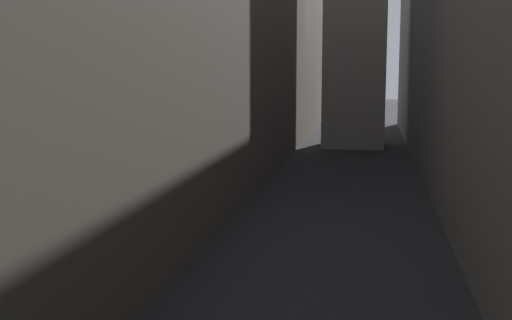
{
  "coord_description": "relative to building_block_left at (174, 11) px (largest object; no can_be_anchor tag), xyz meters",
  "views": [
    {
      "loc": [
        1.79,
        7.17,
        8.05
      ],
      "look_at": [
        0.0,
        17.36,
        6.6
      ],
      "focal_mm": 46.12,
      "sensor_mm": 36.0,
      "label": 1
    }
  ],
  "objects": [
    {
      "name": "building_block_left",
      "position": [
        0.0,
        0.0,
        0.0
      ],
      "size": [
        11.5,
        108.0,
        23.56
      ],
      "primitive_type": "cube",
      "color": "#60594F",
      "rests_on": "ground"
    },
    {
      "name": "ground_plane",
      "position": [
        11.25,
        -2.0,
        -11.78
      ],
      "size": [
        264.0,
        264.0,
        0.0
      ],
      "primitive_type": "plane",
      "color": "#232326"
    }
  ]
}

